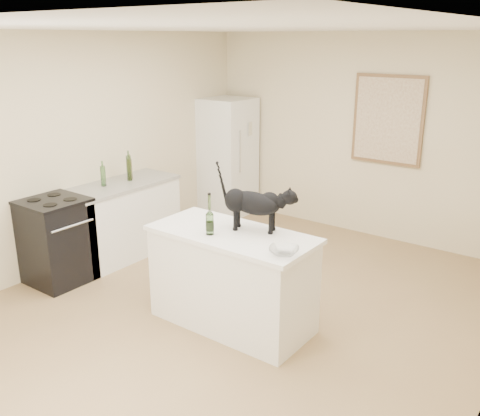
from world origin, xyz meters
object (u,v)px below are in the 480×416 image
black_cat (253,206)px  glass_bowl (284,251)px  wine_bottle (210,217)px  stove (57,242)px  fridge (227,157)px

black_cat → glass_bowl: bearing=-50.3°
wine_bottle → glass_bowl: bearing=0.4°
stove → wine_bottle: (1.93, 0.25, 0.61)m
fridge → wine_bottle: fridge is taller
glass_bowl → wine_bottle: bearing=-179.6°
stove → wine_bottle: 2.04m
fridge → wine_bottle: 3.33m
stove → fridge: (0.00, 2.95, 0.40)m
black_cat → glass_bowl: size_ratio=2.71×
black_cat → glass_bowl: 0.63m
stove → wine_bottle: size_ratio=2.76×
black_cat → stove: bearing=174.6°
fridge → black_cat: fridge is taller
fridge → black_cat: bearing=-47.9°
black_cat → glass_bowl: (0.51, -0.30, -0.20)m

